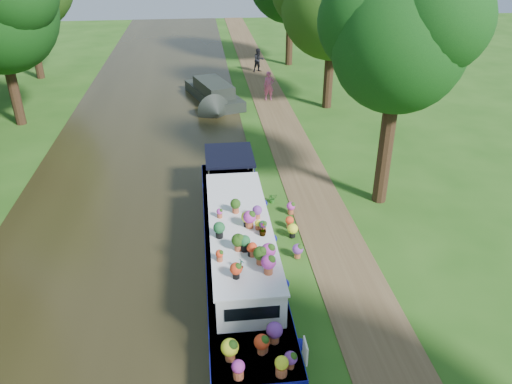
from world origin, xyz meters
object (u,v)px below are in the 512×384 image
object	(u,v)px
pedestrian_dark	(259,60)
second_boat	(214,94)
pedestrian_pink	(269,86)
plant_boat	(241,252)

from	to	relation	value
pedestrian_dark	second_boat	bearing A→B (deg)	-137.02
pedestrian_pink	pedestrian_dark	size ratio (longest dim) A/B	1.04
second_boat	pedestrian_pink	world-z (taller)	pedestrian_pink
second_boat	pedestrian_pink	size ratio (longest dim) A/B	4.05
plant_boat	pedestrian_pink	size ratio (longest dim) A/B	7.42
second_boat	pedestrian_dark	distance (m)	8.07
plant_boat	pedestrian_pink	bearing A→B (deg)	79.48
second_boat	pedestrian_dark	xyz separation A→B (m)	(3.71, 7.16, 0.36)
plant_boat	pedestrian_dark	bearing A→B (deg)	82.02
plant_boat	second_boat	size ratio (longest dim) A/B	1.83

